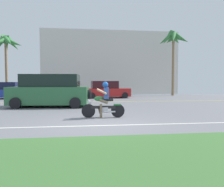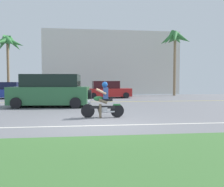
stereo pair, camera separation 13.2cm
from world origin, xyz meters
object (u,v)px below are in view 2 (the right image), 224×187
object	(u,v)px
parked_car_2	(108,90)
palm_tree_1	(7,44)
parked_car_0	(5,91)
palm_tree_0	(175,41)
parked_car_1	(59,91)
suv_nearby	(51,91)
motorcyclist	(103,102)

from	to	relation	value
parked_car_2	palm_tree_1	xyz separation A→B (m)	(-10.17, 3.44, 4.68)
parked_car_0	palm_tree_0	world-z (taller)	palm_tree_0
parked_car_2	palm_tree_0	xyz separation A→B (m)	(7.83, 2.97, 5.36)
parked_car_1	parked_car_2	world-z (taller)	parked_car_2
parked_car_2	palm_tree_0	world-z (taller)	palm_tree_0
suv_nearby	palm_tree_0	bearing A→B (deg)	39.91
motorcyclist	parked_car_2	bearing A→B (deg)	83.65
parked_car_1	palm_tree_0	xyz separation A→B (m)	(12.22, 4.47, 5.40)
motorcyclist	suv_nearby	size ratio (longest dim) A/B	0.37
palm_tree_0	palm_tree_1	xyz separation A→B (m)	(-18.00, 0.48, -0.67)
motorcyclist	palm_tree_0	size ratio (longest dim) A/B	0.25
motorcyclist	parked_car_1	distance (m)	10.63
parked_car_0	motorcyclist	bearing A→B (deg)	-55.54
suv_nearby	palm_tree_1	world-z (taller)	palm_tree_1
motorcyclist	parked_car_2	distance (m)	11.74
suv_nearby	palm_tree_0	distance (m)	16.47
suv_nearby	palm_tree_1	xyz separation A→B (m)	(-5.99, 10.51, 4.47)
parked_car_1	palm_tree_0	world-z (taller)	palm_tree_0
palm_tree_0	parked_car_0	bearing A→B (deg)	-170.82
motorcyclist	parked_car_0	size ratio (longest dim) A/B	0.46
suv_nearby	parked_car_1	xyz separation A→B (m)	(-0.22, 5.57, -0.26)
suv_nearby	palm_tree_0	xyz separation A→B (m)	(12.00, 10.04, 5.15)
suv_nearby	parked_car_0	xyz separation A→B (m)	(-5.25, 7.25, -0.25)
motorcyclist	suv_nearby	world-z (taller)	suv_nearby
parked_car_0	parked_car_2	size ratio (longest dim) A/B	0.91
motorcyclist	parked_car_0	world-z (taller)	motorcyclist
motorcyclist	suv_nearby	distance (m)	5.43
suv_nearby	parked_car_1	world-z (taller)	suv_nearby
palm_tree_0	palm_tree_1	size ratio (longest dim) A/B	1.12
parked_car_0	parked_car_2	distance (m)	9.43
parked_car_2	palm_tree_1	world-z (taller)	palm_tree_1
parked_car_0	palm_tree_1	size ratio (longest dim) A/B	0.61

